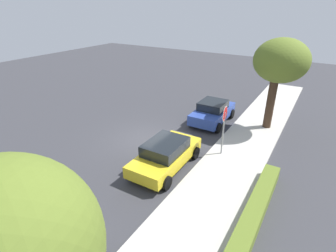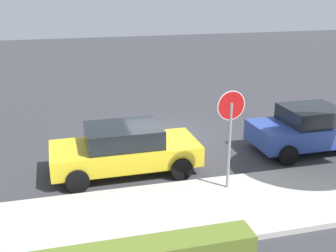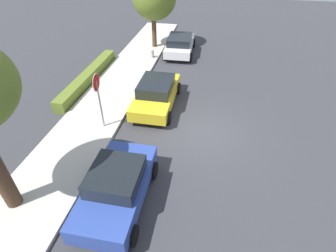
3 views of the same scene
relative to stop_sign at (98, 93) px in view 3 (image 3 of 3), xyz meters
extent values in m
plane|color=#38383D|center=(0.63, -4.56, -1.93)|extent=(60.00, 60.00, 0.00)
cube|color=beige|center=(0.63, 0.81, -1.86)|extent=(32.00, 2.95, 0.14)
cylinder|color=gray|center=(0.00, 0.00, -0.68)|extent=(0.08, 0.08, 2.49)
cylinder|color=white|center=(0.00, 0.00, 0.49)|extent=(0.77, 0.08, 0.77)
cylinder|color=red|center=(0.00, 0.00, 0.49)|extent=(0.72, 0.08, 0.72)
cube|color=yellow|center=(2.44, -1.97, -1.33)|extent=(4.31, 1.89, 0.58)
cube|color=black|center=(2.47, -1.97, -0.77)|extent=(2.16, 1.65, 0.55)
cylinder|color=black|center=(3.89, -1.03, -1.61)|extent=(0.64, 0.23, 0.64)
cylinder|color=black|center=(3.90, -2.88, -1.61)|extent=(0.64, 0.23, 0.64)
cylinder|color=black|center=(0.97, -1.06, -1.61)|extent=(0.64, 0.23, 0.64)
cylinder|color=black|center=(0.98, -2.91, -1.61)|extent=(0.64, 0.23, 0.64)
cube|color=#2D479E|center=(-3.82, -2.11, -1.29)|extent=(3.96, 1.88, 0.67)
cube|color=black|center=(-3.79, -2.11, -0.69)|extent=(1.81, 1.64, 0.53)
cylinder|color=black|center=(-2.48, -1.17, -1.61)|extent=(0.64, 0.22, 0.64)
cylinder|color=black|center=(-2.47, -3.03, -1.61)|extent=(0.64, 0.22, 0.64)
cylinder|color=black|center=(-5.17, -1.19, -1.61)|extent=(0.64, 0.22, 0.64)
cylinder|color=black|center=(-5.15, -3.05, -1.61)|extent=(0.64, 0.22, 0.64)
cube|color=white|center=(9.90, -2.01, -1.34)|extent=(4.34, 2.02, 0.57)
cube|color=black|center=(9.59, -2.03, -0.81)|extent=(2.31, 1.72, 0.50)
cylinder|color=black|center=(11.31, -1.03, -1.61)|extent=(0.65, 0.25, 0.64)
cylinder|color=black|center=(11.39, -2.87, -1.61)|extent=(0.65, 0.25, 0.64)
cylinder|color=black|center=(8.42, -1.15, -1.61)|extent=(0.65, 0.25, 0.64)
cylinder|color=black|center=(8.49, -3.00, -1.61)|extent=(0.65, 0.25, 0.64)
cylinder|color=#513823|center=(10.54, 0.10, -0.58)|extent=(0.34, 0.34, 2.69)
cylinder|color=#A5A5A8|center=(8.35, -0.26, -1.65)|extent=(0.22, 0.22, 0.55)
sphere|color=#A5A5A8|center=(8.35, -0.26, -1.32)|extent=(0.21, 0.21, 0.21)
cylinder|color=#A5A5A8|center=(8.50, -0.26, -1.60)|extent=(0.08, 0.09, 0.09)
cube|color=olive|center=(4.24, 2.72, -1.60)|extent=(7.21, 0.65, 0.65)
camera|label=1|loc=(11.75, 3.83, 5.51)|focal=28.00mm
camera|label=2|loc=(4.14, 9.43, 3.44)|focal=45.00mm
camera|label=3|loc=(-9.08, -4.91, 5.72)|focal=28.00mm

